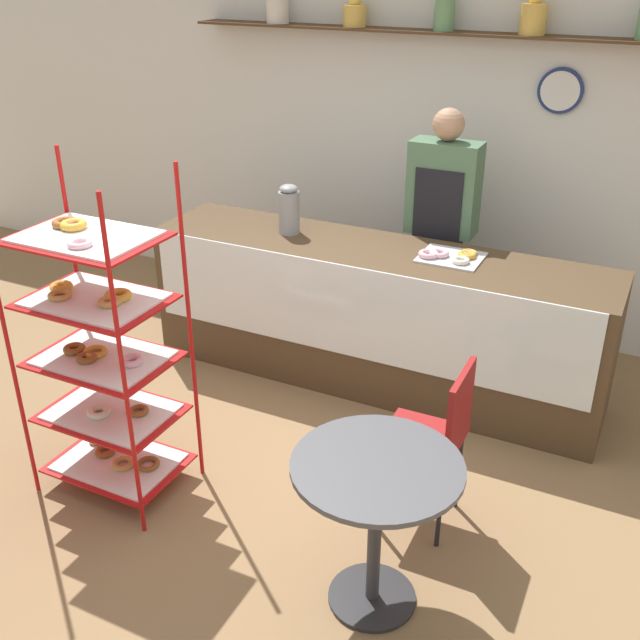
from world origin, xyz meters
The scene contains 9 objects.
ground_plane centered at (0.00, 0.00, 0.00)m, with size 14.00×14.00×0.00m, color olive.
back_wall centered at (0.00, 2.38, 1.37)m, with size 10.00×0.30×2.70m.
display_counter centered at (0.00, 1.23, 0.47)m, with size 2.99×0.67×0.94m.
pastry_rack centered at (-0.82, -0.40, 0.79)m, with size 0.74×0.54×1.76m.
person_worker centered at (0.25, 1.75, 0.95)m, with size 0.45×0.23×1.74m.
cafe_table centered at (0.75, -0.56, 0.57)m, with size 0.72×0.72×0.75m.
cafe_chair centered at (0.83, 0.05, 0.56)m, with size 0.39×0.39×0.90m.
coffee_carafe centered at (-0.63, 1.25, 1.10)m, with size 0.14×0.14×0.33m.
donut_tray_counter centered at (0.47, 1.28, 0.96)m, with size 0.37×0.33×0.05m.
Camera 1 is at (1.63, -2.87, 2.64)m, focal length 42.00 mm.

